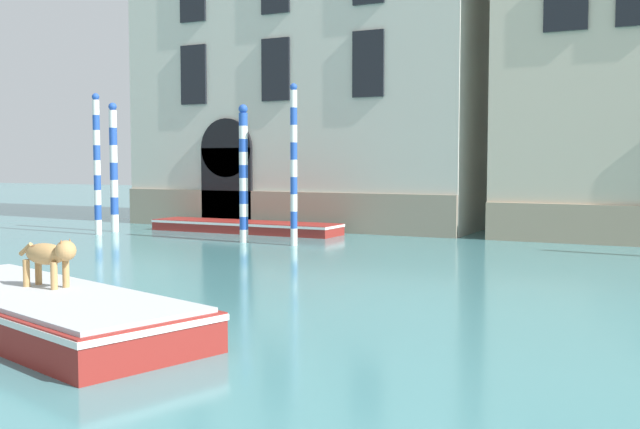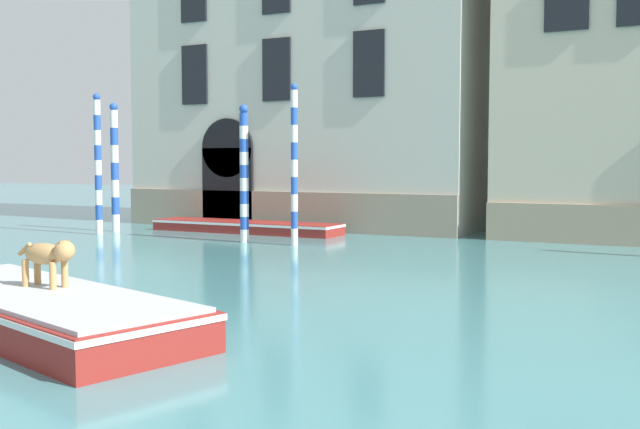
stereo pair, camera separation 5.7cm
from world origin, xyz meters
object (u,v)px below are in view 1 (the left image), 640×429
at_px(boat_moored_near_palazzo, 245,226).
at_px(mooring_pole_3, 244,173).
at_px(boat_foreground, 36,308).
at_px(dog_on_deck, 49,255).
at_px(mooring_pole_5, 114,167).
at_px(mooring_pole_0, 294,164).
at_px(mooring_pole_1, 97,164).

bearing_deg(boat_moored_near_palazzo, mooring_pole_3, -57.66).
distance_m(boat_foreground, boat_moored_near_palazzo, 14.90).
relative_size(dog_on_deck, boat_moored_near_palazzo, 0.16).
bearing_deg(mooring_pole_5, boat_moored_near_palazzo, 23.14).
distance_m(boat_foreground, mooring_pole_0, 11.47).
bearing_deg(mooring_pole_0, mooring_pole_5, 172.33).
xyz_separation_m(mooring_pole_1, mooring_pole_5, (-0.24, 1.06, -0.11)).
xyz_separation_m(mooring_pole_0, mooring_pole_5, (-7.59, 1.02, -0.10)).
relative_size(mooring_pole_3, mooring_pole_5, 0.93).
bearing_deg(mooring_pole_0, boat_moored_near_palazzo, 140.77).
distance_m(mooring_pole_1, mooring_pole_5, 1.10).
height_order(mooring_pole_0, mooring_pole_5, mooring_pole_0).
distance_m(dog_on_deck, mooring_pole_5, 15.27).
xyz_separation_m(boat_moored_near_palazzo, mooring_pole_5, (-4.16, -1.78, 2.03)).
bearing_deg(dog_on_deck, mooring_pole_1, 131.58).
height_order(dog_on_deck, boat_moored_near_palazzo, dog_on_deck).
xyz_separation_m(mooring_pole_3, mooring_pole_5, (-5.84, 0.93, 0.16)).
xyz_separation_m(boat_foreground, mooring_pole_5, (-9.41, 12.17, 1.93)).
relative_size(boat_moored_near_palazzo, mooring_pole_5, 1.56).
height_order(boat_moored_near_palazzo, mooring_pole_0, mooring_pole_0).
bearing_deg(mooring_pole_5, mooring_pole_1, -77.19).
xyz_separation_m(dog_on_deck, mooring_pole_5, (-9.45, 11.94, 1.18)).
bearing_deg(mooring_pole_3, dog_on_deck, -71.83).
bearing_deg(mooring_pole_1, mooring_pole_0, 0.32).
bearing_deg(boat_foreground, mooring_pole_0, 115.96).
bearing_deg(boat_foreground, boat_moored_near_palazzo, 127.31).
xyz_separation_m(dog_on_deck, boat_moored_near_palazzo, (-5.29, 13.71, -0.85)).
height_order(mooring_pole_1, mooring_pole_3, mooring_pole_1).
distance_m(mooring_pole_3, mooring_pole_5, 5.91).
distance_m(boat_foreground, dog_on_deck, 0.78).
bearing_deg(mooring_pole_5, mooring_pole_0, -7.67).
height_order(dog_on_deck, mooring_pole_1, mooring_pole_1).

